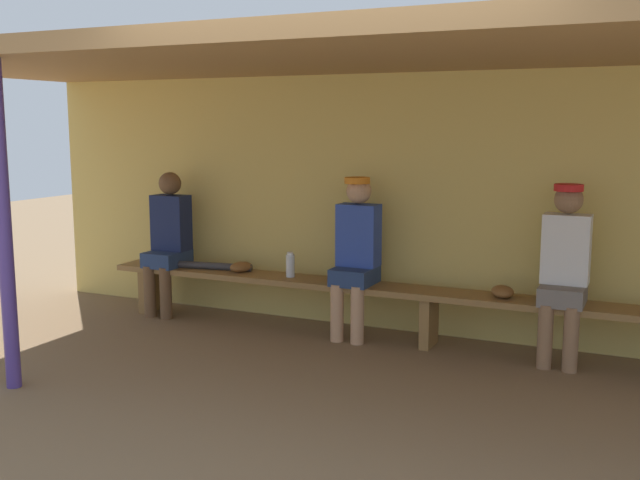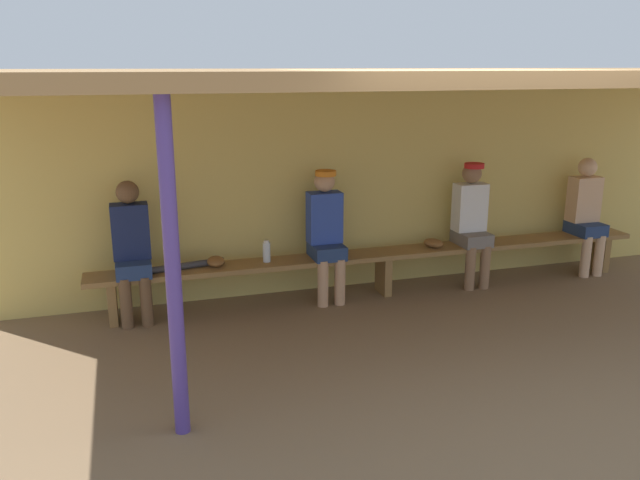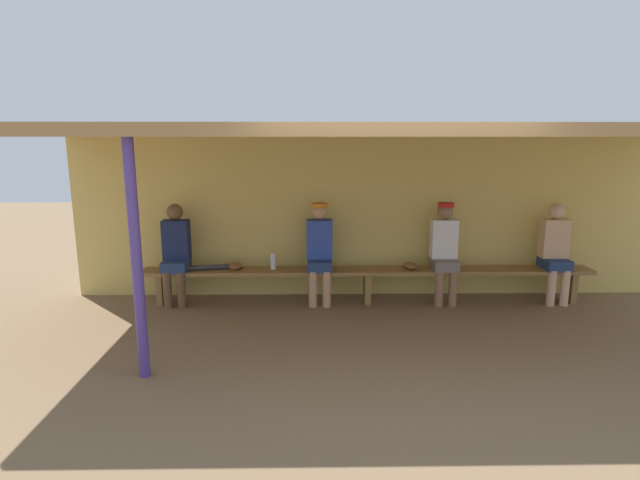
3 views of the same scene
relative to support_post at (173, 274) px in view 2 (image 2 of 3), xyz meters
The scene contains 13 objects.
ground_plane 2.61m from the support_post, 13.41° to the left, with size 24.00×24.00×0.00m, color brown.
back_wall 3.44m from the support_post, 47.86° to the left, with size 8.00×0.20×2.20m, color #D8BC60.
dugout_roof 2.87m from the support_post, 28.45° to the left, with size 8.00×2.80×0.12m, color #9E7547.
support_post is the anchor object (origin of this frame).
bench 3.20m from the support_post, 42.31° to the left, with size 6.00×0.36×0.46m.
player_in_blue 3.95m from the support_post, 32.30° to the left, with size 0.34×0.42×1.34m.
player_rightmost 2.71m from the support_post, 51.60° to the left, with size 0.34×0.42×1.34m.
player_near_post 2.15m from the support_post, 96.20° to the left, with size 0.34×0.42×1.34m.
player_leftmost 5.26m from the support_post, 23.61° to the left, with size 0.34×0.42×1.34m.
water_bottle_blue 2.42m from the support_post, 63.57° to the left, with size 0.08×0.08×0.22m.
baseball_glove_dark_brown 3.62m from the support_post, 36.13° to the left, with size 0.24×0.17×0.09m, color brown.
baseball_glove_worn 2.27m from the support_post, 75.64° to the left, with size 0.24×0.17×0.09m, color brown.
baseball_bat 2.20m from the support_post, 84.34° to the left, with size 0.07×0.07×0.85m, color #333338.
Camera 2 is at (-2.55, -4.44, 2.36)m, focal length 36.07 mm.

